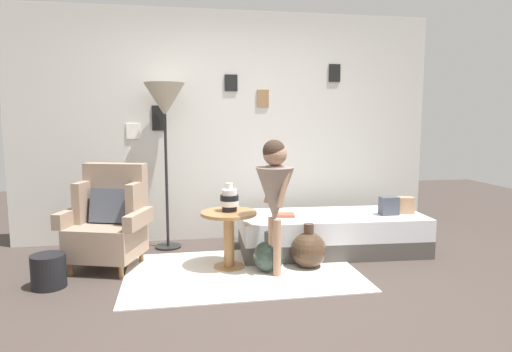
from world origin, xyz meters
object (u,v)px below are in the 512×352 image
at_px(vase_striped, 229,200).
at_px(daybed, 331,233).
at_px(demijohn_far, 309,250).
at_px(person_child, 275,189).
at_px(side_table, 229,228).
at_px(armchair, 109,221).
at_px(floor_lamp, 165,105).
at_px(book_on_daybed, 284,215).
at_px(demijohn_near, 269,256).
at_px(magazine_basket, 49,271).

bearing_deg(vase_striped, daybed, 15.88).
bearing_deg(vase_striped, demijohn_far, -10.88).
bearing_deg(person_child, daybed, 38.91).
distance_m(side_table, person_child, 0.62).
distance_m(armchair, person_child, 1.60).
xyz_separation_m(side_table, vase_striped, (0.01, 0.02, 0.27)).
bearing_deg(floor_lamp, side_table, -53.83).
bearing_deg(daybed, side_table, -163.33).
xyz_separation_m(vase_striped, floor_lamp, (-0.59, 0.77, 0.89)).
bearing_deg(book_on_daybed, daybed, 1.43).
bearing_deg(book_on_daybed, floor_lamp, 158.50).
bearing_deg(floor_lamp, demijohn_near, -46.11).
distance_m(side_table, demijohn_far, 0.78).
xyz_separation_m(side_table, magazine_basket, (-1.54, -0.23, -0.24)).
bearing_deg(person_child, armchair, 160.98).
height_order(vase_striped, demijohn_near, vase_striped).
height_order(daybed, demijohn_far, demijohn_far).
bearing_deg(book_on_daybed, magazine_basket, -165.55).
xyz_separation_m(armchair, vase_striped, (1.11, -0.22, 0.21)).
xyz_separation_m(side_table, book_on_daybed, (0.60, 0.32, 0.03)).
bearing_deg(side_table, magazine_basket, -171.58).
relative_size(side_table, person_child, 0.44).
relative_size(daybed, book_on_daybed, 8.82).
relative_size(vase_striped, book_on_daybed, 1.20).
relative_size(armchair, demijohn_near, 2.59).
bearing_deg(side_table, demijohn_far, -9.26).
bearing_deg(armchair, floor_lamp, 45.85).
xyz_separation_m(daybed, demijohn_near, (-0.78, -0.51, -0.05)).
bearing_deg(daybed, demijohn_near, -147.01).
bearing_deg(floor_lamp, daybed, -14.86).
distance_m(person_child, demijohn_near, 0.65).
xyz_separation_m(armchair, daybed, (2.23, 0.09, -0.24)).
xyz_separation_m(armchair, magazine_basket, (-0.43, -0.47, -0.30)).
bearing_deg(floor_lamp, armchair, -134.15).
bearing_deg(demijohn_far, floor_lamp, 145.36).
bearing_deg(magazine_basket, book_on_daybed, 14.45).
relative_size(armchair, floor_lamp, 0.55).
distance_m(daybed, floor_lamp, 2.21).
bearing_deg(book_on_daybed, armchair, -177.33).
xyz_separation_m(daybed, magazine_basket, (-2.66, -0.56, -0.06)).
height_order(person_child, magazine_basket, person_child).
height_order(side_table, demijohn_far, side_table).
distance_m(daybed, side_table, 1.19).
relative_size(demijohn_far, magazine_basket, 1.51).
xyz_separation_m(vase_striped, person_child, (0.37, -0.29, 0.14)).
relative_size(side_table, book_on_daybed, 2.45).
height_order(armchair, magazine_basket, armchair).
bearing_deg(armchair, side_table, -12.47).
height_order(person_child, book_on_daybed, person_child).
bearing_deg(side_table, book_on_daybed, 28.24).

